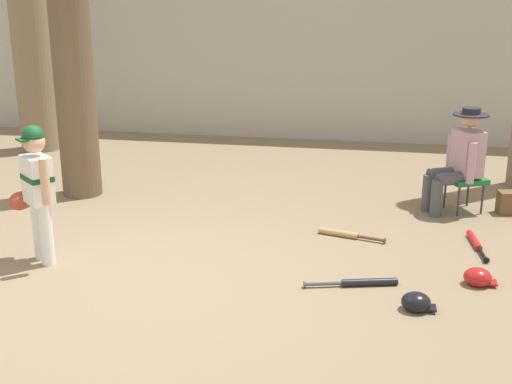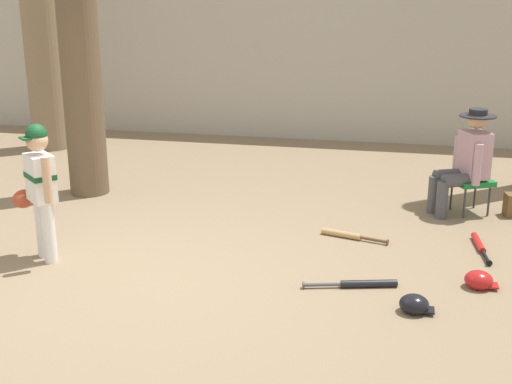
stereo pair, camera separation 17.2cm
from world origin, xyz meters
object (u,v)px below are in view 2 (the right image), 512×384
object	(u,v)px
seated_spectator	(466,159)
bat_red_barrel	(479,245)
batting_helmet_red	(479,280)
batting_helmet_black	(414,304)
folding_stool	(471,182)
bat_wood_tan	(346,235)
bat_black_composite	(362,284)
young_ballplayer	(40,184)

from	to	relation	value
seated_spectator	bat_red_barrel	distance (m)	1.23
batting_helmet_red	batting_helmet_black	distance (m)	0.80
folding_stool	batting_helmet_black	xyz separation A→B (m)	(-0.63, -2.64, -0.30)
bat_wood_tan	bat_black_composite	bearing A→B (deg)	-78.82
folding_stool	seated_spectator	xyz separation A→B (m)	(-0.09, -0.04, 0.28)
batting_helmet_red	batting_helmet_black	size ratio (longest dim) A/B	1.02
young_ballplayer	folding_stool	distance (m)	4.65
young_ballplayer	folding_stool	world-z (taller)	young_ballplayer
young_ballplayer	batting_helmet_red	bearing A→B (deg)	2.95
seated_spectator	bat_black_composite	xyz separation A→B (m)	(-0.98, -2.22, -0.61)
young_ballplayer	folding_stool	size ratio (longest dim) A/B	2.46
folding_stool	bat_red_barrel	world-z (taller)	folding_stool
batting_helmet_black	seated_spectator	bearing A→B (deg)	78.27
bat_red_barrel	batting_helmet_red	xyz separation A→B (m)	(-0.10, -0.95, 0.04)
bat_wood_tan	bat_red_barrel	bearing A→B (deg)	-0.15
young_ballplayer	bat_red_barrel	world-z (taller)	young_ballplayer
batting_helmet_red	bat_red_barrel	bearing A→B (deg)	84.09
young_ballplayer	batting_helmet_red	size ratio (longest dim) A/B	4.58
young_ballplayer	folding_stool	bearing A→B (deg)	29.22
bat_red_barrel	bat_black_composite	bearing A→B (deg)	-133.02
young_ballplayer	bat_red_barrel	xyz separation A→B (m)	(4.05, 1.15, -0.71)
bat_wood_tan	seated_spectator	bearing A→B (deg)	41.33
bat_wood_tan	batting_helmet_black	bearing A→B (deg)	-66.51
bat_red_barrel	bat_black_composite	xyz separation A→B (m)	(-1.08, -1.16, 0.00)
folding_stool	bat_black_composite	xyz separation A→B (m)	(-1.07, -2.27, -0.33)
seated_spectator	bat_wood_tan	size ratio (longest dim) A/B	1.71
young_ballplayer	seated_spectator	size ratio (longest dim) A/B	1.09
bat_black_composite	bat_wood_tan	distance (m)	1.18
seated_spectator	bat_black_composite	size ratio (longest dim) A/B	1.49
bat_black_composite	batting_helmet_red	distance (m)	1.01
young_ballplayer	batting_helmet_black	world-z (taller)	young_ballplayer
bat_black_composite	bat_wood_tan	xyz separation A→B (m)	(-0.23, 1.16, 0.00)
seated_spectator	young_ballplayer	bearing A→B (deg)	-150.68
batting_helmet_red	batting_helmet_black	world-z (taller)	batting_helmet_red
batting_helmet_red	young_ballplayer	bearing A→B (deg)	-177.05
folding_stool	bat_wood_tan	size ratio (longest dim) A/B	0.76
bat_red_barrel	batting_helmet_black	size ratio (longest dim) A/B	2.68
bat_red_barrel	bat_wood_tan	xyz separation A→B (m)	(-1.31, 0.00, 0.00)
folding_stool	batting_helmet_red	size ratio (longest dim) A/B	1.86
seated_spectator	bat_black_composite	bearing A→B (deg)	-113.74
young_ballplayer	bat_red_barrel	bearing A→B (deg)	15.89
bat_red_barrel	batting_helmet_red	size ratio (longest dim) A/B	2.62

